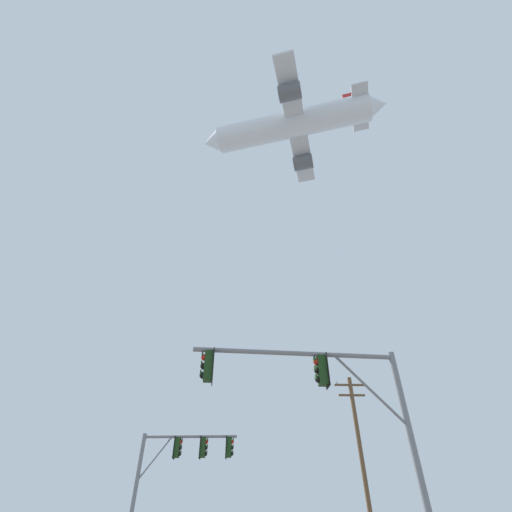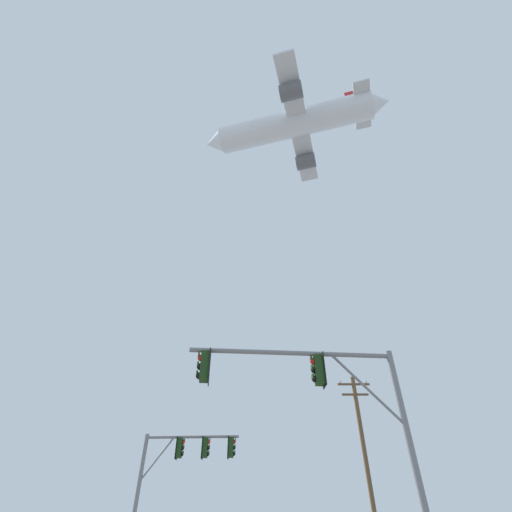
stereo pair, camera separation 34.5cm
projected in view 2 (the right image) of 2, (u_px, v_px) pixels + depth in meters
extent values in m
cylinder|color=slate|center=(413.00, 462.00, 10.11)|extent=(0.20, 0.20, 6.33)
cylinder|color=slate|center=(290.00, 353.00, 11.79)|extent=(6.35, 0.64, 0.15)
cylinder|color=slate|center=(365.00, 388.00, 11.29)|extent=(1.97, 0.23, 2.12)
cube|color=#193814|center=(204.00, 366.00, 11.29)|extent=(0.28, 0.34, 0.90)
cylinder|color=#193814|center=(205.00, 351.00, 11.61)|extent=(0.05, 0.05, 0.12)
cube|color=black|center=(209.00, 367.00, 11.30)|extent=(0.06, 0.46, 1.04)
sphere|color=red|center=(200.00, 358.00, 11.45)|extent=(0.20, 0.20, 0.20)
cylinder|color=#193814|center=(198.00, 356.00, 11.48)|extent=(0.06, 0.21, 0.21)
sphere|color=black|center=(199.00, 367.00, 11.28)|extent=(0.20, 0.20, 0.20)
cylinder|color=#193814|center=(197.00, 365.00, 11.31)|extent=(0.06, 0.21, 0.21)
sphere|color=black|center=(198.00, 376.00, 11.10)|extent=(0.20, 0.20, 0.20)
cylinder|color=#193814|center=(196.00, 374.00, 11.14)|extent=(0.06, 0.21, 0.21)
cube|color=#193814|center=(318.00, 370.00, 11.51)|extent=(0.28, 0.34, 0.90)
cylinder|color=#193814|center=(316.00, 354.00, 11.83)|extent=(0.05, 0.05, 0.12)
cube|color=black|center=(322.00, 370.00, 11.52)|extent=(0.06, 0.46, 1.04)
sphere|color=red|center=(312.00, 361.00, 11.67)|extent=(0.20, 0.20, 0.20)
cylinder|color=#193814|center=(310.00, 360.00, 11.70)|extent=(0.06, 0.21, 0.21)
sphere|color=black|center=(313.00, 370.00, 11.50)|extent=(0.20, 0.20, 0.20)
cylinder|color=#193814|center=(311.00, 368.00, 11.53)|extent=(0.06, 0.21, 0.21)
sphere|color=black|center=(314.00, 379.00, 11.32)|extent=(0.20, 0.20, 0.20)
cylinder|color=#193814|center=(312.00, 377.00, 11.36)|extent=(0.06, 0.21, 0.21)
cylinder|color=slate|center=(135.00, 504.00, 17.72)|extent=(0.20, 0.20, 6.10)
cylinder|color=slate|center=(192.00, 437.00, 19.44)|extent=(4.82, 0.36, 0.15)
cylinder|color=slate|center=(156.00, 458.00, 18.88)|extent=(1.51, 0.15, 2.03)
cube|color=#193814|center=(230.00, 448.00, 19.05)|extent=(0.27, 0.33, 0.90)
cylinder|color=#193814|center=(230.00, 437.00, 19.37)|extent=(0.05, 0.05, 0.12)
cube|color=black|center=(227.00, 448.00, 19.06)|extent=(0.04, 0.46, 1.04)
sphere|color=red|center=(233.00, 442.00, 19.21)|extent=(0.20, 0.20, 0.20)
cylinder|color=#193814|center=(234.00, 440.00, 19.25)|extent=(0.05, 0.21, 0.21)
sphere|color=black|center=(233.00, 448.00, 19.04)|extent=(0.20, 0.20, 0.20)
cylinder|color=#193814|center=(234.00, 446.00, 19.08)|extent=(0.05, 0.21, 0.21)
sphere|color=black|center=(233.00, 454.00, 18.87)|extent=(0.20, 0.20, 0.20)
cylinder|color=#193814|center=(234.00, 453.00, 18.90)|extent=(0.05, 0.21, 0.21)
cube|color=#193814|center=(204.00, 448.00, 19.09)|extent=(0.27, 0.33, 0.90)
cylinder|color=#193814|center=(205.00, 437.00, 19.41)|extent=(0.05, 0.05, 0.12)
cube|color=black|center=(201.00, 448.00, 19.10)|extent=(0.04, 0.46, 1.04)
sphere|color=red|center=(207.00, 442.00, 19.26)|extent=(0.20, 0.20, 0.20)
cylinder|color=#193814|center=(209.00, 441.00, 19.29)|extent=(0.05, 0.21, 0.21)
sphere|color=black|center=(207.00, 448.00, 19.08)|extent=(0.20, 0.20, 0.20)
cylinder|color=#193814|center=(208.00, 447.00, 19.12)|extent=(0.05, 0.21, 0.21)
sphere|color=black|center=(206.00, 454.00, 18.91)|extent=(0.20, 0.20, 0.20)
cylinder|color=#193814|center=(208.00, 453.00, 18.94)|extent=(0.05, 0.21, 0.21)
cube|color=#193814|center=(178.00, 448.00, 19.14)|extent=(0.27, 0.33, 0.90)
cylinder|color=#193814|center=(180.00, 437.00, 19.45)|extent=(0.05, 0.05, 0.12)
cube|color=black|center=(176.00, 448.00, 19.14)|extent=(0.04, 0.46, 1.04)
sphere|color=red|center=(182.00, 442.00, 19.30)|extent=(0.20, 0.20, 0.20)
cylinder|color=#193814|center=(183.00, 441.00, 19.33)|extent=(0.05, 0.21, 0.21)
sphere|color=black|center=(181.00, 448.00, 19.13)|extent=(0.20, 0.20, 0.20)
cylinder|color=#193814|center=(183.00, 447.00, 19.16)|extent=(0.05, 0.21, 0.21)
sphere|color=black|center=(181.00, 454.00, 18.95)|extent=(0.20, 0.20, 0.20)
cylinder|color=#193814|center=(182.00, 453.00, 18.99)|extent=(0.05, 0.21, 0.21)
cylinder|color=brown|center=(365.00, 465.00, 22.82)|extent=(0.28, 0.28, 10.85)
cube|color=brown|center=(353.00, 384.00, 25.88)|extent=(2.20, 0.12, 0.12)
cube|color=brown|center=(354.00, 395.00, 25.44)|extent=(1.80, 0.12, 0.12)
cylinder|color=gray|center=(339.00, 383.00, 25.95)|extent=(0.10, 0.10, 0.18)
cylinder|color=gray|center=(365.00, 383.00, 25.95)|extent=(0.10, 0.10, 0.18)
cylinder|color=white|center=(294.00, 124.00, 51.14)|extent=(20.94, 9.07, 3.68)
cone|color=white|center=(215.00, 143.00, 53.52)|extent=(3.37, 4.05, 3.50)
cone|color=white|center=(379.00, 103.00, 48.78)|extent=(3.05, 3.63, 3.13)
cube|color=silver|center=(298.00, 125.00, 50.68)|extent=(7.66, 19.53, 0.41)
cylinder|color=#595B60|center=(291.00, 92.00, 45.85)|extent=(3.21, 2.73, 2.07)
cylinder|color=#595B60|center=(305.00, 162.00, 54.13)|extent=(3.21, 2.73, 2.07)
cube|color=#B21E1E|center=(358.00, 99.00, 50.56)|extent=(3.18, 1.13, 4.37)
cube|color=silver|center=(362.00, 106.00, 49.44)|extent=(3.84, 7.21, 0.23)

